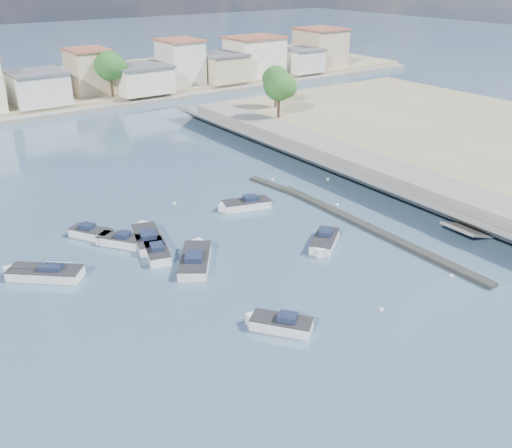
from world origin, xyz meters
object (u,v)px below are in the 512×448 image
Objects in this scene: motorboat_a at (278,324)px; motorboat_e at (147,238)px; motorboat_h at (195,259)px; motorboat_c at (244,205)px; motorboat_g at (94,234)px; sailboat at (42,273)px; motorboat_f at (118,241)px; motorboat_b at (156,250)px; motorboat_d at (324,242)px.

motorboat_e is at bearing 94.52° from motorboat_a.
motorboat_a and motorboat_h have the same top height.
motorboat_g is (-15.10, 2.27, 0.00)m from motorboat_c.
motorboat_e is 9.76m from sailboat.
motorboat_f is at bearing -63.97° from motorboat_g.
motorboat_g is at bearing 103.41° from motorboat_a.
motorboat_b and motorboat_f have the same top height.
motorboat_a is at bearing -78.48° from motorboat_f.
motorboat_a is 14.95m from motorboat_b.
motorboat_f is 0.68× the size of motorboat_h.
motorboat_c is 11.51m from motorboat_e.
motorboat_f is (-14.77, 10.96, 0.00)m from motorboat_d.
motorboat_e is at bearing -43.97° from motorboat_g.
motorboat_b and motorboat_e have the same top height.
motorboat_h is at bearing -58.69° from motorboat_b.
motorboat_a is 0.87× the size of motorboat_b.
motorboat_d is (10.99, 7.62, -0.00)m from motorboat_a.
motorboat_c is at bearing 36.46° from motorboat_h.
motorboat_d is 11.55m from motorboat_h.
motorboat_d is at bearing -38.97° from motorboat_e.
motorboat_c is 11.31m from motorboat_d.
motorboat_b is at bearing 121.31° from motorboat_h.
sailboat reaches higher than motorboat_f.
motorboat_a is 0.91× the size of motorboat_d.
motorboat_a is 0.79× the size of motorboat_c.
motorboat_a is at bearing -56.07° from sailboat.
motorboat_d is at bearing -29.31° from motorboat_b.
motorboat_g is 7.64m from sailboat.
motorboat_c and motorboat_f have the same top height.
motorboat_b and motorboat_c have the same top height.
motorboat_b is 0.81× the size of motorboat_e.
motorboat_b is 1.20× the size of motorboat_f.
motorboat_d is 0.78× the size of motorboat_h.
motorboat_b is 7.08m from motorboat_g.
motorboat_b is 2.84m from motorboat_e.
motorboat_c is 1.27× the size of motorboat_g.
motorboat_f is at bearing 143.42° from motorboat_d.
motorboat_c is at bearing 6.25° from motorboat_e.
motorboat_c is at bearing 61.98° from motorboat_a.
motorboat_a and motorboat_d have the same top height.
motorboat_d and motorboat_h have the same top height.
motorboat_a is 21.75m from motorboat_g.
motorboat_e and motorboat_h have the same top height.
motorboat_d is 15.92m from motorboat_e.
motorboat_f and motorboat_g have the same top height.
motorboat_a is at bearing -118.02° from motorboat_c.
motorboat_c is 0.89× the size of motorboat_e.
motorboat_f is (-3.79, 18.58, -0.00)m from motorboat_a.
motorboat_b is 3.84m from motorboat_h.
sailboat is at bearing 123.93° from motorboat_a.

